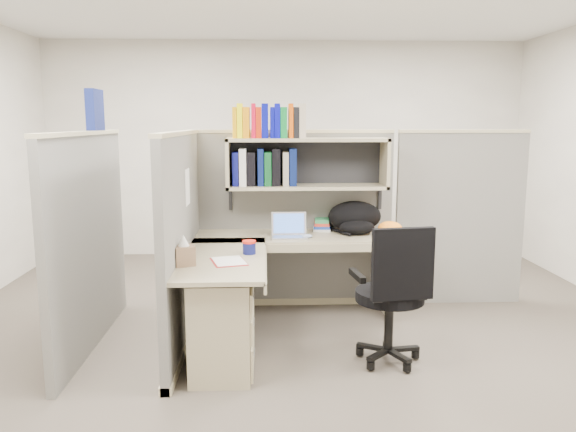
{
  "coord_description": "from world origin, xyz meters",
  "views": [
    {
      "loc": [
        -0.27,
        -4.19,
        1.69
      ],
      "look_at": [
        -0.08,
        0.25,
        0.95
      ],
      "focal_mm": 35.0,
      "sensor_mm": 36.0,
      "label": 1
    }
  ],
  "objects_px": {
    "desk": "(246,298)",
    "laptop": "(289,225)",
    "snack_canister": "(249,247)",
    "task_chair": "(391,316)",
    "backpack": "(356,217)"
  },
  "relations": [
    {
      "from": "desk",
      "to": "backpack",
      "type": "height_order",
      "value": "backpack"
    },
    {
      "from": "desk",
      "to": "backpack",
      "type": "distance_m",
      "value": 1.39
    },
    {
      "from": "backpack",
      "to": "task_chair",
      "type": "relative_size",
      "value": 0.46
    },
    {
      "from": "laptop",
      "to": "backpack",
      "type": "distance_m",
      "value": 0.62
    },
    {
      "from": "desk",
      "to": "task_chair",
      "type": "relative_size",
      "value": 1.72
    },
    {
      "from": "desk",
      "to": "snack_canister",
      "type": "bearing_deg",
      "value": 83.07
    },
    {
      "from": "laptop",
      "to": "snack_canister",
      "type": "relative_size",
      "value": 2.92
    },
    {
      "from": "desk",
      "to": "snack_canister",
      "type": "xyz_separation_m",
      "value": [
        0.02,
        0.16,
        0.34
      ]
    },
    {
      "from": "laptop",
      "to": "backpack",
      "type": "bearing_deg",
      "value": 17.37
    },
    {
      "from": "laptop",
      "to": "backpack",
      "type": "height_order",
      "value": "backpack"
    },
    {
      "from": "desk",
      "to": "laptop",
      "type": "distance_m",
      "value": 0.91
    },
    {
      "from": "snack_canister",
      "to": "task_chair",
      "type": "distance_m",
      "value": 1.14
    },
    {
      "from": "task_chair",
      "to": "desk",
      "type": "bearing_deg",
      "value": 169.46
    },
    {
      "from": "snack_canister",
      "to": "task_chair",
      "type": "height_order",
      "value": "task_chair"
    },
    {
      "from": "snack_canister",
      "to": "desk",
      "type": "bearing_deg",
      "value": -96.93
    }
  ]
}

